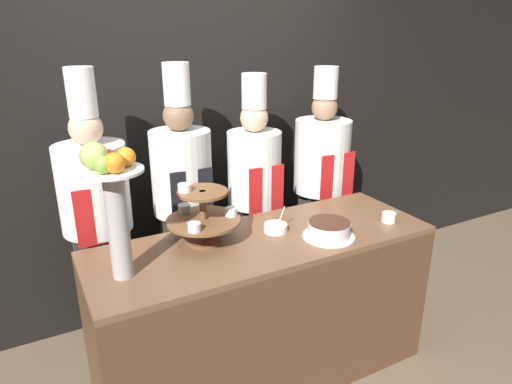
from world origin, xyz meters
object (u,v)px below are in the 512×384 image
Objects in this scene: fruit_pedestal at (112,194)px; chef_right at (321,178)px; tiered_stand at (203,215)px; chef_center_right at (254,191)px; chef_center_left at (183,199)px; serving_bowl_far at (276,228)px; cup_white at (389,217)px; chef_left at (97,217)px; cake_round at (329,230)px.

fruit_pedestal is 1.84m from chef_right.
chef_center_right is at bearing 41.49° from tiered_stand.
chef_center_left reaches higher than tiered_stand.
chef_right is (0.75, 0.59, 0.02)m from serving_bowl_far.
cup_white is 1.78m from chef_left.
tiered_stand is 1.30m from chef_right.
chef_left reaches higher than serving_bowl_far.
fruit_pedestal is 0.37× the size of chef_center_right.
serving_bowl_far is at bearing -106.29° from chef_center_right.
cake_round is at bearing -85.92° from chef_center_right.
fruit_pedestal reaches higher than cup_white.
chef_left is 1.03× the size of chef_right.
fruit_pedestal is at bearing -174.28° from serving_bowl_far.
fruit_pedestal is at bearing -162.70° from tiered_stand.
serving_bowl_far reaches higher than cake_round.
cup_white is at bearing -94.69° from chef_right.
chef_right reaches higher than cake_round.
tiered_stand is 2.75× the size of serving_bowl_far.
cup_white is at bearing -4.15° from fruit_pedestal.
chef_center_left is 1.04× the size of chef_right.
chef_left is (0.01, 0.68, -0.37)m from fruit_pedestal.
fruit_pedestal is 4.46× the size of serving_bowl_far.
chef_right is at bearing -0.00° from chef_center_right.
cup_white is 0.72m from serving_bowl_far.
tiered_stand is 1.36× the size of cake_round.
fruit_pedestal reaches higher than serving_bowl_far.
serving_bowl_far is 0.08× the size of chef_center_right.
chef_left is (-1.13, 0.80, 0.01)m from cake_round.
chef_left reaches higher than chef_right.
cup_white is at bearing -37.50° from chef_center_left.
fruit_pedestal is 7.78× the size of cup_white.
fruit_pedestal is 0.35× the size of chef_center_left.
cake_round is (1.14, -0.12, -0.38)m from fruit_pedestal.
fruit_pedestal is 0.36× the size of chef_left.
serving_bowl_far is 0.62m from chef_center_right.
tiered_stand is at bearing 172.09° from serving_bowl_far.
chef_left is 1.65m from chef_right.
chef_left is at bearing -180.00° from chef_center_left.
cake_round is 0.16× the size of chef_left.
cake_round is 2.02× the size of serving_bowl_far.
tiered_stand is 0.72m from chef_left.
tiered_stand is 0.22× the size of chef_center_left.
chef_center_left is at bearing -180.00° from chef_center_right.
cup_white is at bearing -57.28° from chef_center_right.
cup_white is (0.46, -0.00, -0.02)m from cake_round.
cake_round is at bearing -5.78° from fruit_pedestal.
tiered_stand is at bearing 166.52° from cup_white.
chef_center_right is at bearing 180.00° from chef_right.
serving_bowl_far is at bearing -141.81° from chef_right.
chef_right is at bearing 56.83° from cake_round.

